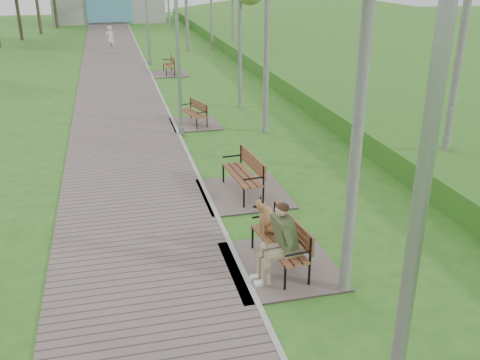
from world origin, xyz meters
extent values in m
cube|color=#6F605A|center=(-1.75, 21.50, 0.02)|extent=(3.50, 67.00, 0.04)
cube|color=#999993|center=(0.00, 21.50, 0.03)|extent=(0.10, 67.00, 0.05)
cube|color=#498B2B|center=(12.00, 20.00, 0.00)|extent=(14.00, 70.00, 1.60)
cube|color=#529AB8|center=(-1.50, 48.40, 1.50)|extent=(4.00, 0.20, 2.60)
cube|color=#6F605A|center=(0.75, 5.16, 0.02)|extent=(1.99, 2.21, 0.04)
cube|color=brown|center=(0.70, 5.16, 0.50)|extent=(0.67, 1.70, 0.04)
cube|color=brown|center=(0.96, 5.19, 0.80)|extent=(0.22, 1.65, 0.36)
cube|color=#6F605A|center=(0.90, 8.60, 0.02)|extent=(2.05, 2.28, 0.04)
cube|color=brown|center=(0.85, 8.60, 0.51)|extent=(0.66, 1.75, 0.05)
cube|color=brown|center=(1.12, 8.62, 0.82)|extent=(0.20, 1.70, 0.38)
cube|color=#6F605A|center=(0.72, 14.89, 0.02)|extent=(1.64, 1.82, 0.04)
cube|color=brown|center=(0.67, 14.89, 0.41)|extent=(0.78, 1.43, 0.04)
cube|color=brown|center=(0.88, 14.95, 0.66)|extent=(0.42, 1.32, 0.30)
cube|color=#6F605A|center=(0.95, 24.14, 0.02)|extent=(1.78, 1.98, 0.04)
cube|color=brown|center=(0.90, 24.14, 0.44)|extent=(0.46, 1.49, 0.04)
cube|color=brown|center=(1.13, 24.14, 0.71)|extent=(0.05, 1.48, 0.33)
cylinder|color=gray|center=(0.15, 0.19, 2.65)|extent=(0.13, 0.13, 5.30)
cylinder|color=gray|center=(0.08, 13.78, 0.14)|extent=(0.19, 0.19, 0.28)
cylinder|color=gray|center=(0.08, 13.78, 2.35)|extent=(0.11, 0.11, 4.71)
cylinder|color=gray|center=(0.20, 27.29, 0.15)|extent=(0.20, 0.20, 0.30)
cylinder|color=gray|center=(0.20, 27.29, 2.52)|extent=(0.12, 0.12, 5.04)
imported|color=silver|center=(-1.81, 31.97, 0.82)|extent=(0.67, 0.53, 1.63)
cylinder|color=silver|center=(1.57, 4.15, 4.31)|extent=(0.19, 0.19, 8.62)
cylinder|color=silver|center=(2.80, 16.76, 3.30)|extent=(0.17, 0.17, 6.59)
camera|label=1|loc=(-2.07, -3.08, 5.32)|focal=40.00mm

